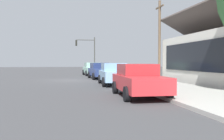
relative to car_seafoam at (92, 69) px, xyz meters
name	(u,v)px	position (x,y,z in m)	size (l,w,h in m)	color
ground_plane	(73,80)	(7.94, -2.72, -0.82)	(120.00, 120.00, 0.00)	#424244
sidewalk_curb	(132,79)	(7.94, 2.88, -0.74)	(60.00, 4.20, 0.16)	#B2AFA8
car_seafoam	(92,69)	(0.00, 0.00, 0.00)	(4.62, 2.25, 1.59)	#9ED1BC
car_navy	(100,71)	(6.31, 0.03, 0.00)	(4.50, 2.16, 1.59)	navy
car_skyblue	(114,74)	(13.01, 0.13, 0.00)	(4.54, 2.25, 1.59)	#8CB7E0
car_cherry	(139,80)	(19.34, 0.05, 0.00)	(4.50, 2.17, 1.59)	red
traffic_light_main	(87,49)	(-4.79, -0.18, 2.68)	(0.37, 2.79, 5.20)	#383833
utility_pole_wooden	(159,38)	(8.41, 5.48, 3.11)	(1.80, 0.24, 7.50)	brown
fire_hydrant_red	(109,72)	(3.66, 1.48, -0.32)	(0.22, 0.22, 0.71)	red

